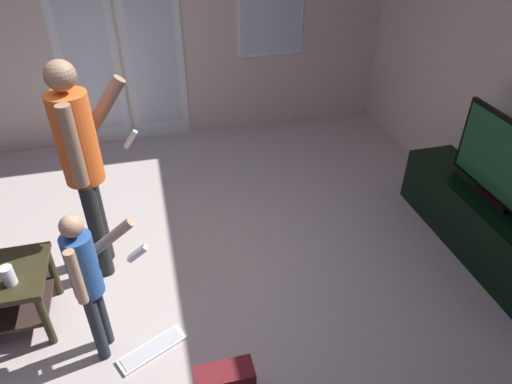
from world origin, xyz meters
TOP-DOWN VIEW (x-y plane):
  - ground_plane at (0.00, 0.00)m, footprint 5.85×5.16m
  - wall_back_with_doors at (0.04, 2.55)m, footprint 5.85×0.09m
  - tv_stand at (2.59, -0.08)m, footprint 0.42×1.66m
  - flat_screen_tv at (2.59, -0.08)m, footprint 0.08×0.95m
  - person_adult at (-0.26, 0.45)m, footprint 0.50×0.43m
  - person_child at (-0.25, -0.33)m, footprint 0.44×0.28m
  - loose_keyboard at (0.01, -0.42)m, footprint 0.45×0.31m
  - cup_near_edge at (-0.74, -0.08)m, footprint 0.08×0.08m

SIDE VIEW (x-z plane):
  - ground_plane at x=0.00m, z-range -0.02..0.00m
  - loose_keyboard at x=0.01m, z-range 0.00..0.02m
  - tv_stand at x=2.59m, z-range 0.00..0.47m
  - cup_near_edge at x=-0.74m, z-range 0.45..0.58m
  - person_child at x=-0.25m, z-range 0.11..1.16m
  - flat_screen_tv at x=2.59m, z-range 0.48..1.10m
  - person_adult at x=-0.26m, z-range 0.16..1.76m
  - wall_back_with_doors at x=0.04m, z-range -0.04..2.82m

